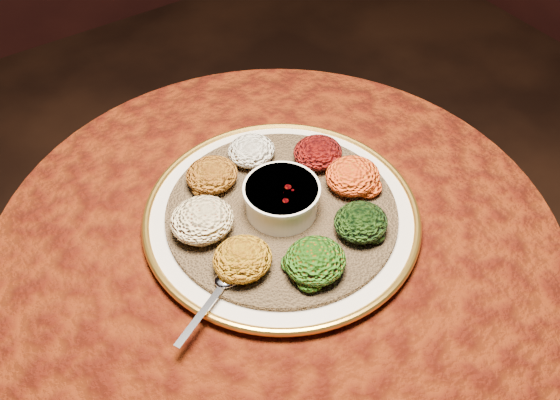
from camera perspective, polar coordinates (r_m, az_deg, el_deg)
table at (r=1.19m, az=-0.25°, el=-8.97°), size 0.96×0.96×0.73m
platter at (r=1.06m, az=0.15°, el=-1.47°), size 0.59×0.59×0.02m
injera at (r=1.05m, az=0.15°, el=-1.08°), size 0.42×0.42×0.01m
stew_bowl at (r=1.02m, az=0.15°, el=0.26°), size 0.13×0.13×0.05m
spoon at (r=0.95m, az=-5.07°, el=-7.55°), size 0.15×0.08×0.01m
portion_ayib at (r=1.12m, az=-2.64°, el=4.51°), size 0.09×0.08×0.04m
portion_kitfo at (r=1.12m, az=3.47°, el=4.36°), size 0.09×0.08×0.04m
portion_tikil at (r=1.08m, az=6.66°, el=2.21°), size 0.10×0.09×0.05m
portion_gomen at (r=1.01m, az=7.40°, el=-2.02°), size 0.09×0.08×0.04m
portion_mixveg at (r=0.95m, az=3.23°, el=-5.57°), size 0.10×0.09×0.05m
portion_kik at (r=0.95m, az=-3.45°, el=-5.40°), size 0.09×0.09×0.04m
portion_timatim at (r=1.00m, az=-7.14°, el=-1.82°), size 0.10×0.10×0.05m
portion_shiro at (r=1.08m, az=-6.25°, el=2.31°), size 0.09×0.09×0.04m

